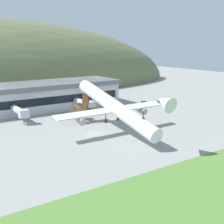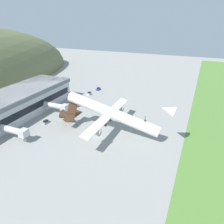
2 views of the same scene
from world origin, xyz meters
TOP-DOWN VIEW (x-y plane):
  - ground_plane at (0.00, 0.00)m, footprint 419.61×419.61m
  - jetway_1 at (-14.84, 27.88)m, footprint 3.38×13.46m
  - jetway_2 at (12.54, 27.78)m, footprint 3.38×13.64m
  - cargo_airplane at (5.21, -4.09)m, footprint 39.99×50.21m
  - service_car_1 at (54.12, 25.45)m, footprint 3.75×1.88m
  - service_car_2 at (43.68, 26.51)m, footprint 3.67×1.93m
  - service_car_3 at (1.45, 26.25)m, footprint 3.88×1.77m
  - fuel_truck at (25.90, 24.49)m, footprint 8.28×2.81m
  - traffic_cone_0 at (2.71, 16.46)m, footprint 0.52×0.52m
  - traffic_cone_1 at (48.20, 19.59)m, footprint 0.52×0.52m

SIDE VIEW (x-z plane):
  - ground_plane at x=0.00m, z-range 0.00..0.00m
  - traffic_cone_0 at x=2.71m, z-range -0.01..0.57m
  - traffic_cone_1 at x=48.20m, z-range -0.01..0.57m
  - service_car_3 at x=1.45m, z-range -0.13..1.38m
  - service_car_1 at x=54.12m, z-range -0.14..1.52m
  - service_car_2 at x=43.68m, z-range -0.15..1.55m
  - fuel_truck at x=25.90m, z-range -0.10..3.03m
  - jetway_1 at x=-14.84m, z-range 1.28..6.71m
  - jetway_2 at x=12.54m, z-range 1.28..6.71m
  - cargo_airplane at x=5.21m, z-range 0.67..16.54m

